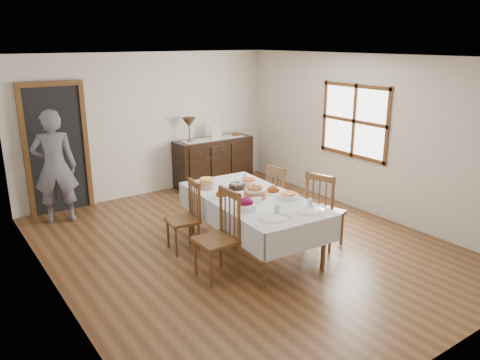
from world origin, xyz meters
TOP-DOWN VIEW (x-y plane):
  - ground at (0.00, 0.00)m, footprint 6.00×6.00m
  - room_shell at (-0.15, 0.42)m, footprint 5.02×6.02m
  - dining_table at (0.02, -0.17)m, footprint 1.28×2.31m
  - chair_left_near at (-0.75, -0.55)m, footprint 0.46×0.46m
  - chair_left_far at (-0.71, 0.37)m, footprint 0.46×0.46m
  - chair_right_near at (0.89, -0.65)m, footprint 0.57×0.57m
  - chair_right_far at (0.85, 0.19)m, footprint 0.43×0.43m
  - sideboard at (1.20, 2.72)m, footprint 1.57×0.57m
  - person at (-1.87, 2.46)m, footprint 0.69×0.54m
  - bread_basket at (0.02, -0.22)m, footprint 0.30×0.30m
  - egg_basket at (0.06, 0.26)m, footprint 0.24×0.24m
  - ham_platter_a at (-0.30, 0.09)m, footprint 0.33×0.33m
  - ham_platter_b at (0.38, -0.18)m, footprint 0.33×0.33m
  - beet_bowl at (-0.33, -0.50)m, footprint 0.27×0.27m
  - carrot_bowl at (0.30, 0.31)m, footprint 0.23×0.23m
  - pineapple_bowl at (-0.28, 0.51)m, footprint 0.21×0.21m
  - casserole_dish at (0.38, -0.48)m, footprint 0.26×0.26m
  - butter_dish at (-0.09, -0.38)m, footprint 0.15×0.10m
  - setting_left at (-0.20, -0.93)m, footprint 0.43×0.31m
  - setting_right at (0.30, -0.97)m, footprint 0.43×0.31m
  - glass_far_a at (-0.16, 0.55)m, footprint 0.06×0.06m
  - glass_far_b at (0.43, 0.57)m, footprint 0.07×0.07m
  - runner at (1.19, 2.71)m, footprint 1.30×0.35m
  - table_lamp at (0.68, 2.74)m, footprint 0.26×0.26m
  - picture_frame at (1.24, 2.66)m, footprint 0.22×0.08m
  - deco_bowl at (1.74, 2.70)m, footprint 0.20×0.20m

SIDE VIEW (x-z plane):
  - ground at x=0.00m, z-range 0.00..0.00m
  - sideboard at x=1.20m, z-range 0.00..0.94m
  - chair_left_far at x=-0.71m, z-range 0.01..0.98m
  - chair_right_far at x=0.85m, z-range 0.01..1.02m
  - chair_right_near at x=0.89m, z-range 0.01..1.10m
  - chair_left_near at x=-0.75m, z-range 0.01..1.10m
  - dining_table at x=0.02m, z-range 0.29..1.07m
  - setting_left at x=-0.20m, z-range 0.74..0.84m
  - setting_right at x=0.30m, z-range 0.74..0.84m
  - ham_platter_a at x=-0.30m, z-range 0.74..0.86m
  - ham_platter_b at x=0.38m, z-range 0.74..0.86m
  - casserole_dish at x=0.38m, z-range 0.77..0.85m
  - butter_dish at x=-0.09m, z-range 0.77..0.84m
  - egg_basket at x=0.06m, z-range 0.76..0.86m
  - carrot_bowl at x=0.30m, z-range 0.77..0.87m
  - glass_far_b at x=0.43m, z-range 0.77..0.87m
  - glass_far_a at x=-0.16m, z-range 0.77..0.88m
  - beet_bowl at x=-0.33m, z-range 0.76..0.91m
  - pineapple_bowl at x=-0.28m, z-range 0.77..0.92m
  - bread_basket at x=0.02m, z-range 0.76..0.94m
  - runner at x=1.19m, z-range 0.94..0.95m
  - person at x=-1.87m, z-range 0.00..1.93m
  - deco_bowl at x=1.74m, z-range 0.94..1.00m
  - picture_frame at x=1.24m, z-range 0.94..1.22m
  - table_lamp at x=0.68m, z-range 1.07..1.53m
  - room_shell at x=-0.15m, z-range 0.32..2.97m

